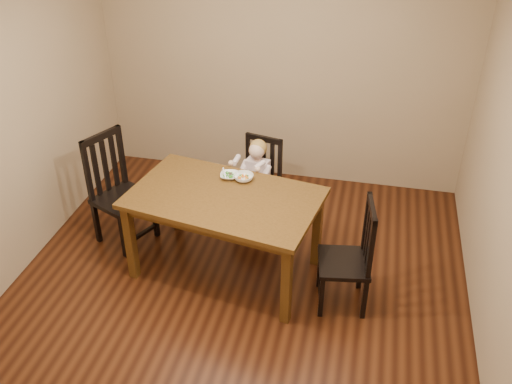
% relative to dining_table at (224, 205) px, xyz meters
% --- Properties ---
extents(room, '(4.01, 4.01, 2.71)m').
position_rel_dining_table_xyz_m(room, '(0.17, -0.17, 0.64)').
color(room, '#48210F').
rests_on(room, ground).
extents(dining_table, '(1.76, 1.23, 0.81)m').
position_rel_dining_table_xyz_m(dining_table, '(0.00, 0.00, 0.00)').
color(dining_table, '#462D10').
rests_on(dining_table, room).
extents(chair_child, '(0.48, 0.46, 0.93)m').
position_rel_dining_table_xyz_m(chair_child, '(0.13, 0.81, -0.26)').
color(chair_child, black).
rests_on(chair_child, room).
extents(chair_left, '(0.61, 0.62, 1.11)m').
position_rel_dining_table_xyz_m(chair_left, '(-1.13, 0.27, -0.18)').
color(chair_left, black).
rests_on(chair_left, room).
extents(chair_right, '(0.47, 0.49, 1.00)m').
position_rel_dining_table_xyz_m(chair_right, '(1.12, -0.19, -0.23)').
color(chair_right, black).
rests_on(chair_right, room).
extents(toddler, '(0.37, 0.42, 0.51)m').
position_rel_dining_table_xyz_m(toddler, '(0.12, 0.76, -0.13)').
color(toddler, white).
rests_on(toddler, chair_child).
extents(bowl_peas, '(0.19, 0.19, 0.04)m').
position_rel_dining_table_xyz_m(bowl_peas, '(-0.03, 0.30, 0.11)').
color(bowl_peas, white).
rests_on(bowl_peas, dining_table).
extents(bowl_veg, '(0.23, 0.23, 0.06)m').
position_rel_dining_table_xyz_m(bowl_veg, '(0.10, 0.29, 0.12)').
color(bowl_veg, white).
rests_on(bowl_veg, dining_table).
extents(fork, '(0.07, 0.12, 0.05)m').
position_rel_dining_table_xyz_m(fork, '(-0.07, 0.29, 0.14)').
color(fork, silver).
rests_on(fork, bowl_peas).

